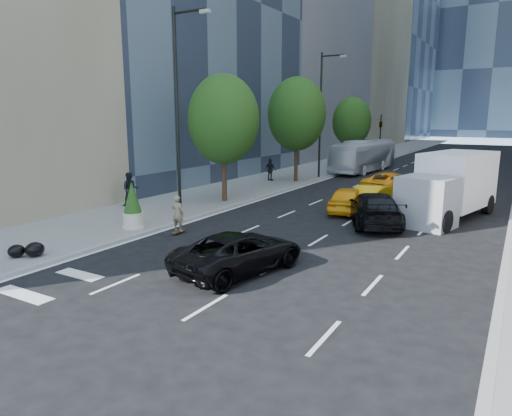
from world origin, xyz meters
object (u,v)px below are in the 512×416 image
Objects in this scene: city_bus at (364,156)px; planter_shrub at (133,206)px; black_sedan_mercedes at (374,209)px; box_truck at (450,186)px; skateboarder at (178,216)px; black_sedan_lincoln at (239,252)px.

city_bus is 27.72m from planter_shrub.
black_sedan_mercedes is at bearing -67.48° from city_bus.
box_truck is at bearing -156.22° from black_sedan_mercedes.
skateboarder is 0.30× the size of black_sedan_mercedes.
planter_shrub reaches higher than black_sedan_mercedes.
planter_shrub is at bearing -90.44° from city_bus.
city_bus is at bearing -96.49° from black_sedan_mercedes.
planter_shrub is (-2.08, -0.66, 0.36)m from skateboarder.
black_sedan_mercedes is 0.51× the size of city_bus.
skateboarder is 5.82m from black_sedan_lincoln.
skateboarder is 26.99m from city_bus.
box_truck is (9.95, 9.44, 0.88)m from skateboarder.
skateboarder is 0.33× the size of black_sedan_lincoln.
black_sedan_lincoln is at bearing -76.49° from city_bus.
skateboarder is 0.15× the size of city_bus.
box_truck is (2.90, 3.31, 0.91)m from black_sedan_mercedes.
skateboarder is at bearing 17.48° from planter_shrub.
planter_shrub is (-9.13, -6.79, 0.38)m from black_sedan_mercedes.
skateboarder reaches higher than black_sedan_mercedes.
box_truck is at bearing 40.00° from planter_shrub.
black_sedan_mercedes is 11.38m from planter_shrub.
skateboarder is 2.21m from planter_shrub.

